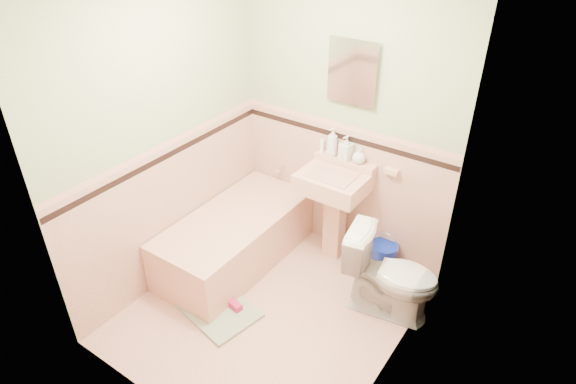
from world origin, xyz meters
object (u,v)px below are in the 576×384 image
Objects in this scene: bathtub at (235,240)px; soap_bottle_left at (332,142)px; soap_bottle_mid at (346,148)px; toilet at (392,275)px; medicine_cabinet at (353,72)px; bucket at (384,256)px; sink at (332,217)px; shoe at (235,305)px; soap_bottle_right at (359,155)px.

bathtub is 1.23m from soap_bottle_left.
soap_bottle_mid is 1.12m from toilet.
bucket is (0.47, -0.06, -1.58)m from medicine_cabinet.
medicine_cabinet is 0.61× the size of toilet.
shoe is at bearing -105.52° from sink.
bucket is (0.34, -0.03, -0.90)m from soap_bottle_right.
shoe is at bearing -108.90° from soap_bottle_right.
soap_bottle_mid is 0.88× the size of bucket.
bathtub is 1.78m from medicine_cabinet.
shoe is at bearing -97.21° from soap_bottle_left.
sink is (0.68, 0.53, 0.22)m from bathtub.
soap_bottle_left is 0.27m from soap_bottle_right.
toilet is at bearing 47.31° from shoe.
bathtub is 3.33× the size of medicine_cabinet.
bucket is (0.60, -0.03, -0.95)m from soap_bottle_left.
bathtub is at bearing -127.63° from soap_bottle_left.
shoe is at bearing -122.74° from bucket.
soap_bottle_mid is (0.00, 0.18, 0.61)m from sink.
bucket is at bearing 18.92° from toilet.
bathtub reaches higher than bucket.
medicine_cabinet is at bearing 172.34° from bucket.
soap_bottle_left is at bearing 49.71° from toilet.
soap_bottle_mid is at bearing 89.09° from shoe.
sink is 3.60× the size of bucket.
soap_bottle_right is (0.13, -0.03, -0.68)m from medicine_cabinet.
soap_bottle_left reaches higher than soap_bottle_right.
medicine_cabinet is 2.08m from shoe.
toilet is at bearing -61.02° from bucket.
medicine_cabinet is 1.65m from bucket.
soap_bottle_left is 1.90× the size of shoe.
soap_bottle_left reaches higher than toilet.
bathtub is 11.33× the size of shoe.
sink is 0.64m from soap_bottle_mid.
soap_bottle_right is 0.20× the size of toilet.
soap_bottle_left is (0.55, 0.71, 0.85)m from bathtub.
soap_bottle_mid is at bearing 0.00° from soap_bottle_left.
toilet is at bearing 8.36° from bathtub.
medicine_cabinet is 3.09× the size of soap_bottle_right.
bucket is at bearing 17.34° from sink.
toilet reaches higher than bathtub.
soap_bottle_mid is at bearing 46.11° from bathtub.
toilet is (0.73, -0.32, -0.07)m from sink.
soap_bottle_left is at bearing 126.38° from sink.
bathtub is 0.66m from shoe.
soap_bottle_left is 1.72× the size of soap_bottle_right.
soap_bottle_left is 1.16× the size of soap_bottle_mid.
toilet is (0.86, -0.50, -0.70)m from soap_bottle_left.
toilet is (0.73, -0.53, -1.33)m from medicine_cabinet.
toilet is at bearing -39.87° from soap_bottle_right.
shoe is at bearing -51.63° from bathtub.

